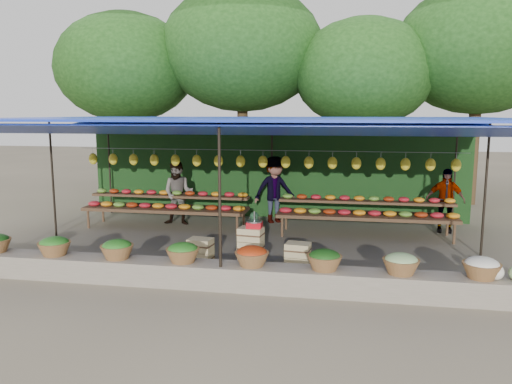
# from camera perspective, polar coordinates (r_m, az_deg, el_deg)

# --- Properties ---
(ground) EXTENTS (60.00, 60.00, 0.00)m
(ground) POSITION_cam_1_polar(r_m,az_deg,el_deg) (11.20, -0.39, -6.10)
(ground) COLOR brown
(ground) RESTS_ON ground
(stone_curb) EXTENTS (10.60, 0.55, 0.40)m
(stone_curb) POSITION_cam_1_polar(r_m,az_deg,el_deg) (8.57, -3.81, -9.51)
(stone_curb) COLOR #706759
(stone_curb) RESTS_ON ground
(stall_canopy) EXTENTS (10.80, 6.60, 2.82)m
(stall_canopy) POSITION_cam_1_polar(r_m,az_deg,el_deg) (10.88, -0.35, 7.74)
(stall_canopy) COLOR black
(stall_canopy) RESTS_ON ground
(produce_baskets) EXTENTS (8.98, 0.58, 0.34)m
(produce_baskets) POSITION_cam_1_polar(r_m,az_deg,el_deg) (8.49, -4.49, -7.14)
(produce_baskets) COLOR brown
(produce_baskets) RESTS_ON stone_curb
(netting_backdrop) EXTENTS (10.60, 0.06, 2.50)m
(netting_backdrop) POSITION_cam_1_polar(r_m,az_deg,el_deg) (14.03, 1.96, 2.16)
(netting_backdrop) COLOR #214619
(netting_backdrop) RESTS_ON ground
(tree_row) EXTENTS (16.51, 5.50, 7.12)m
(tree_row) POSITION_cam_1_polar(r_m,az_deg,el_deg) (16.88, 5.25, 15.03)
(tree_row) COLOR #332112
(tree_row) RESTS_ON ground
(fruit_table_left) EXTENTS (4.21, 0.95, 0.93)m
(fruit_table_left) POSITION_cam_1_polar(r_m,az_deg,el_deg) (13.00, -10.15, -1.39)
(fruit_table_left) COLOR #432D1B
(fruit_table_left) RESTS_ON ground
(fruit_table_right) EXTENTS (4.21, 0.95, 0.93)m
(fruit_table_right) POSITION_cam_1_polar(r_m,az_deg,el_deg) (12.22, 12.44, -2.12)
(fruit_table_right) COLOR #432D1B
(fruit_table_right) RESTS_ON ground
(crate_counter) EXTENTS (2.39, 0.39, 0.77)m
(crate_counter) POSITION_cam_1_polar(r_m,az_deg,el_deg) (9.60, -0.76, -6.76)
(crate_counter) COLOR tan
(crate_counter) RESTS_ON ground
(weighing_scale) EXTENTS (0.30, 0.30, 0.32)m
(weighing_scale) POSITION_cam_1_polar(r_m,az_deg,el_deg) (9.46, -0.18, -3.66)
(weighing_scale) COLOR red
(weighing_scale) RESTS_ON crate_counter
(vendor_seated) EXTENTS (0.42, 0.32, 1.04)m
(vendor_seated) POSITION_cam_1_polar(r_m,az_deg,el_deg) (9.76, -0.21, -5.23)
(vendor_seated) COLOR #19381F
(vendor_seated) RESTS_ON ground
(customer_left) EXTENTS (0.85, 0.68, 1.68)m
(customer_left) POSITION_cam_1_polar(r_m,az_deg,el_deg) (13.24, -8.86, -0.15)
(customer_left) COLOR slate
(customer_left) RESTS_ON ground
(customer_mid) EXTENTS (1.33, 1.13, 1.78)m
(customer_mid) POSITION_cam_1_polar(r_m,az_deg,el_deg) (13.36, 2.14, 0.27)
(customer_mid) COLOR slate
(customer_mid) RESTS_ON ground
(customer_right) EXTENTS (0.97, 0.49, 1.58)m
(customer_right) POSITION_cam_1_polar(r_m,az_deg,el_deg) (13.15, 20.80, -0.90)
(customer_right) COLOR slate
(customer_right) RESTS_ON ground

